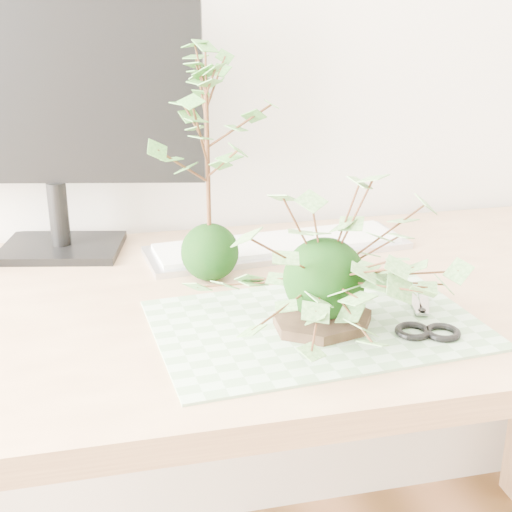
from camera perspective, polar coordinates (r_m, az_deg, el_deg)
The scene contains 8 objects.
desk at distance 1.17m, azimuth 0.27°, elevation -7.07°, with size 1.60×0.70×0.74m.
cutting_mat at distance 1.03m, azimuth 4.87°, elevation -5.46°, with size 0.46×0.30×0.00m, color #6B9568.
stone_dish at distance 1.02m, azimuth 5.36°, elevation -5.19°, with size 0.15×0.15×0.01m, color black.
ivy_kokedama at distance 0.97m, azimuth 5.59°, elevation 1.14°, with size 0.42×0.42×0.23m.
maple_kokedama at distance 1.11m, azimuth -3.99°, elevation 11.55°, with size 0.27×0.27×0.40m.
keyboard at distance 1.31m, azimuth 1.77°, elevation 0.81°, with size 0.49×0.19×0.02m.
monitor at distance 1.30m, azimuth -16.33°, elevation 11.72°, with size 0.53×0.20×0.47m.
scissors at distance 1.04m, azimuth 13.90°, elevation -5.26°, with size 0.10×0.21×0.01m.
Camera 1 is at (-0.21, 0.22, 1.19)m, focal length 50.00 mm.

